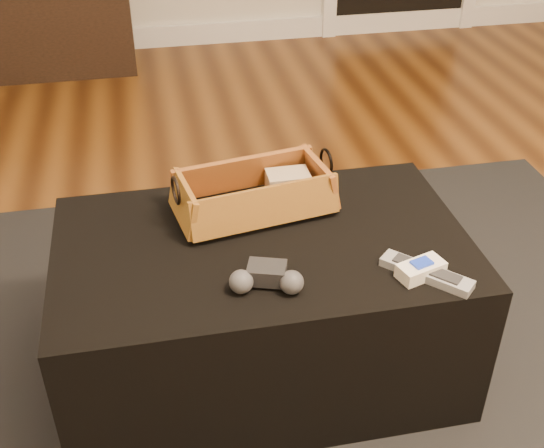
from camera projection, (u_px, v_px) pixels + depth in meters
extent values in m
cube|color=brown|center=(290.00, 380.00, 1.86)|extent=(5.00, 5.50, 0.01)
cube|color=white|center=(190.00, 35.00, 4.04)|extent=(5.00, 0.04, 0.12)
cube|color=black|center=(267.00, 380.00, 1.84)|extent=(2.60, 2.00, 0.01)
cube|color=black|center=(263.00, 307.00, 1.76)|extent=(1.00, 0.60, 0.42)
cube|color=black|center=(249.00, 207.00, 1.72)|extent=(0.22, 0.10, 0.02)
cube|color=tan|center=(288.00, 183.00, 1.79)|extent=(0.11, 0.08, 0.06)
cube|color=#9C5923|center=(254.00, 208.00, 1.75)|extent=(0.38, 0.22, 0.01)
cube|color=#AB5B26|center=(242.00, 173.00, 1.79)|extent=(0.38, 0.10, 0.10)
cube|color=#A17124|center=(266.00, 207.00, 1.65)|extent=(0.38, 0.10, 0.10)
cube|color=#AD5C27|center=(320.00, 176.00, 1.77)|extent=(0.07, 0.19, 0.10)
cube|color=#9D6A23|center=(183.00, 203.00, 1.66)|extent=(0.07, 0.19, 0.10)
torus|color=black|center=(326.00, 162.00, 1.76)|extent=(0.02, 0.07, 0.07)
torus|color=black|center=(176.00, 190.00, 1.64)|extent=(0.02, 0.07, 0.07)
cube|color=black|center=(267.00, 273.00, 1.50)|extent=(0.10, 0.08, 0.04)
sphere|color=#3F3F42|center=(241.00, 282.00, 1.47)|extent=(0.06, 0.06, 0.05)
sphere|color=#39393C|center=(292.00, 282.00, 1.47)|extent=(0.06, 0.06, 0.05)
cube|color=#9EA1A5|center=(426.00, 273.00, 1.52)|extent=(0.18, 0.19, 0.02)
cube|color=#242426|center=(427.00, 269.00, 1.52)|extent=(0.13, 0.14, 0.00)
cube|color=white|center=(421.00, 270.00, 1.52)|extent=(0.12, 0.08, 0.03)
cube|color=blue|center=(422.00, 263.00, 1.51)|extent=(0.05, 0.04, 0.01)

